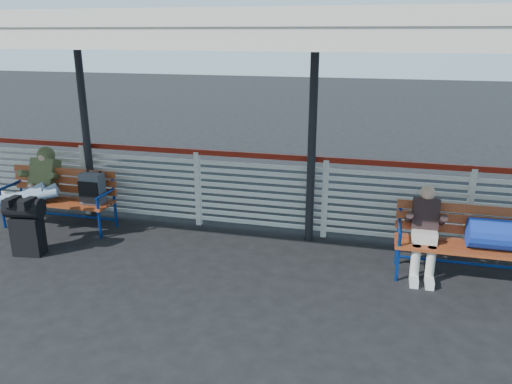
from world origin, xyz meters
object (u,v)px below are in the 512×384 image
(bench_right, at_px, (484,236))
(traveler_man, at_px, (35,190))
(bench_left, at_px, (70,192))
(companion_person, at_px, (425,231))
(luggage_stack, at_px, (26,224))

(bench_right, distance_m, traveler_man, 6.28)
(bench_left, distance_m, bench_right, 5.93)
(companion_person, bearing_deg, traveler_man, -179.72)
(bench_left, bearing_deg, luggage_stack, -90.61)
(luggage_stack, height_order, traveler_man, traveler_man)
(companion_person, bearing_deg, luggage_stack, -172.25)
(luggage_stack, bearing_deg, companion_person, -0.52)
(luggage_stack, xyz_separation_m, traveler_man, (-0.35, 0.69, 0.26))
(luggage_stack, xyz_separation_m, companion_person, (5.24, 0.71, 0.15))
(bench_left, height_order, traveler_man, traveler_man)
(bench_right, bearing_deg, bench_left, 176.95)
(bench_left, distance_m, companion_person, 5.24)
(companion_person, bearing_deg, bench_right, 0.10)
(bench_right, xyz_separation_m, traveler_man, (-6.28, -0.03, 0.10))
(companion_person, bearing_deg, bench_left, 176.53)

